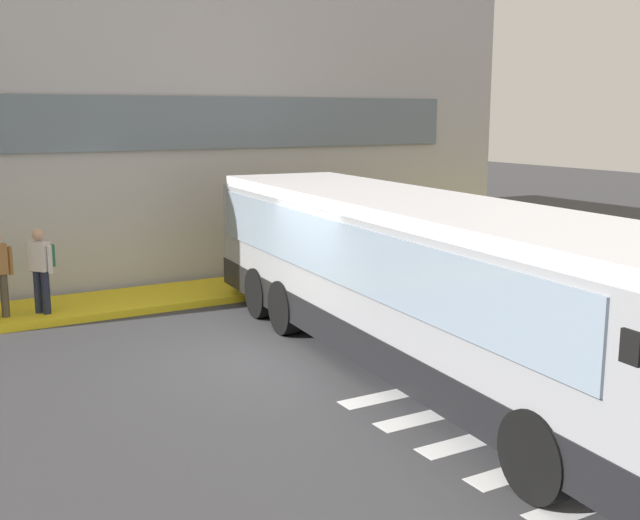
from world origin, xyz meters
name	(u,v)px	position (x,y,z in m)	size (l,w,h in m)	color
ground_plane	(278,358)	(0.00, 0.00, -0.01)	(80.00, 90.00, 0.02)	#353538
bay_paint_stripes	(554,419)	(2.00, -4.20, 0.00)	(4.40, 3.96, 0.01)	silver
terminal_building	(68,102)	(-0.69, 11.59, 4.34)	(21.61, 13.80, 8.69)	#B7B7BC
boarding_curb	(179,295)	(0.00, 4.80, 0.07)	(23.81, 2.00, 0.15)	yellow
bus_main_foreground	(422,287)	(1.70, -1.66, 1.34)	(3.97, 12.54, 2.70)	gray
passenger_by_doorway	(41,265)	(-2.92, 4.40, 1.11)	(0.50, 0.52, 1.68)	#1E2338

